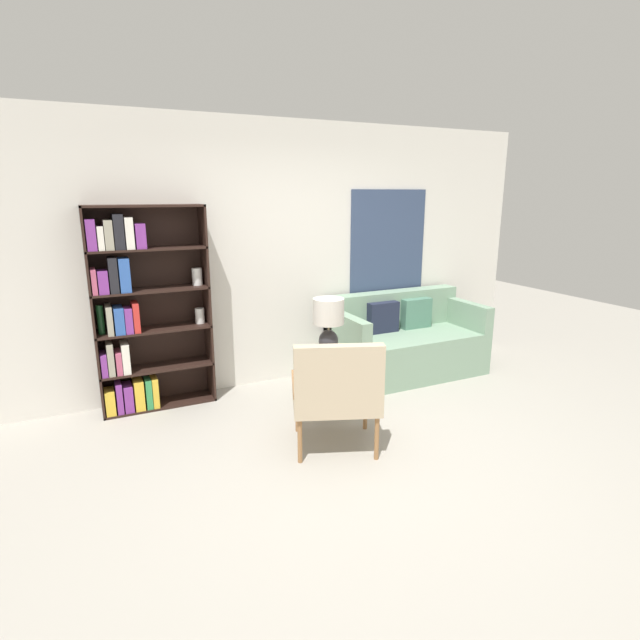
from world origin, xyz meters
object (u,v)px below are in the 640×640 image
(bookshelf, at_px, (136,313))
(couch, at_px, (405,343))
(armchair, at_px, (337,389))
(side_table, at_px, (328,360))
(table_lamp, at_px, (329,319))

(bookshelf, height_order, couch, bookshelf)
(bookshelf, relative_size, armchair, 2.05)
(bookshelf, distance_m, couch, 2.85)
(armchair, relative_size, side_table, 1.58)
(armchair, bearing_deg, couch, 39.86)
(side_table, relative_size, table_lamp, 1.17)
(bookshelf, bearing_deg, table_lamp, -27.70)
(couch, relative_size, table_lamp, 3.39)
(bookshelf, distance_m, table_lamp, 1.75)
(couch, height_order, side_table, couch)
(bookshelf, bearing_deg, couch, -5.36)
(armchair, xyz_separation_m, side_table, (0.26, 0.68, -0.01))
(table_lamp, bearing_deg, couch, 24.06)
(couch, bearing_deg, bookshelf, 174.64)
(armchair, bearing_deg, table_lamp, 68.27)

